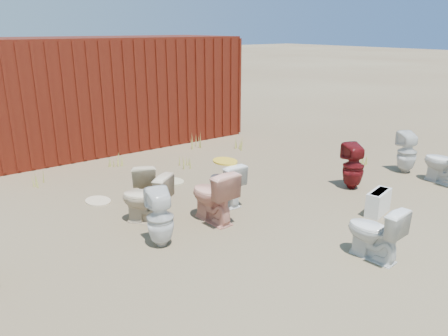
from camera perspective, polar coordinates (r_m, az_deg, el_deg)
ground at (r=6.43m, az=3.21°, el=-5.99°), size 100.00×100.00×0.00m
shipping_container at (r=10.51m, az=-15.35°, el=9.62°), size 6.00×2.40×2.40m
toilet_front_pink at (r=6.06m, az=-1.51°, el=-3.60°), size 0.47×0.77×0.76m
toilet_front_c at (r=5.42m, az=19.05°, el=-7.90°), size 0.44×0.69×0.67m
toilet_front_maroon at (r=7.60m, az=16.53°, el=0.21°), size 0.45×0.46×0.77m
toilet_front_e at (r=8.47m, az=26.85°, el=0.64°), size 0.46×0.75×0.74m
toilet_back_a at (r=5.45m, az=-8.33°, el=-6.47°), size 0.40×0.41×0.74m
toilet_back_beige_left at (r=6.11m, az=-10.12°, el=-3.93°), size 0.74×0.80×0.72m
toilet_back_beige_right at (r=6.83m, az=-10.36°, el=-1.87°), size 0.61×0.73×0.65m
toilet_back_yellowlid at (r=6.67m, az=0.14°, el=-1.97°), size 0.38×0.66×0.67m
toilet_back_e at (r=8.80m, az=22.78°, el=1.90°), size 0.47×0.48×0.77m
yellow_lid at (r=6.56m, az=0.14°, el=0.89°), size 0.34×0.42×0.02m
loose_tank at (r=6.75m, az=19.50°, el=-4.26°), size 0.53×0.32×0.35m
loose_lid_near at (r=7.76m, az=-6.91°, el=-1.73°), size 0.53×0.60×0.02m
loose_lid_far at (r=7.12m, az=-16.12°, el=-4.17°), size 0.42×0.52×0.02m
weed_clump_a at (r=8.08m, az=-23.02°, el=-1.33°), size 0.36×0.36×0.28m
weed_clump_b at (r=8.55m, az=-4.93°, el=1.05°), size 0.32×0.32×0.26m
weed_clump_c at (r=9.68m, az=1.67°, el=3.19°), size 0.36×0.36×0.29m
weed_clump_d at (r=8.77m, az=-13.83°, el=0.98°), size 0.30×0.30×0.25m
weed_clump_e at (r=9.80m, az=-3.86°, el=3.51°), size 0.34×0.34×0.34m
weed_clump_f at (r=8.99m, az=17.94°, el=0.89°), size 0.28×0.28×0.21m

